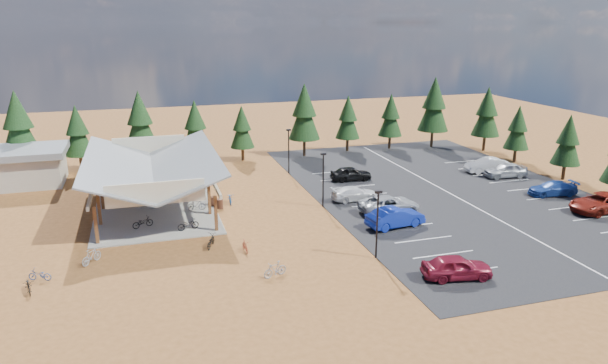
# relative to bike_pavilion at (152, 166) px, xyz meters

# --- Properties ---
(ground) EXTENTS (140.00, 140.00, 0.00)m
(ground) POSITION_rel_bike_pavilion_xyz_m (10.00, -7.00, -3.82)
(ground) COLOR brown
(ground) RESTS_ON ground
(asphalt_lot) EXTENTS (27.00, 44.00, 0.04)m
(asphalt_lot) POSITION_rel_bike_pavilion_xyz_m (28.50, -4.00, -3.80)
(asphalt_lot) COLOR black
(asphalt_lot) RESTS_ON ground
(concrete_pad) EXTENTS (10.60, 18.60, 0.10)m
(concrete_pad) POSITION_rel_bike_pavilion_xyz_m (0.00, 0.00, -3.77)
(concrete_pad) COLOR gray
(concrete_pad) RESTS_ON ground
(bike_pavilion) EXTENTS (11.65, 19.40, 4.97)m
(bike_pavilion) POSITION_rel_bike_pavilion_xyz_m (0.00, 0.00, 0.00)
(bike_pavilion) COLOR #4E2F16
(bike_pavilion) RESTS_ON concrete_pad
(outbuilding) EXTENTS (11.00, 7.00, 3.90)m
(outbuilding) POSITION_rel_bike_pavilion_xyz_m (-14.00, 11.00, -1.80)
(outbuilding) COLOR #ADA593
(outbuilding) RESTS_ON ground
(lamp_post_0) EXTENTS (0.50, 0.25, 5.14)m
(lamp_post_0) POSITION_rel_bike_pavilion_xyz_m (15.00, -17.00, -0.85)
(lamp_post_0) COLOR black
(lamp_post_0) RESTS_ON ground
(lamp_post_1) EXTENTS (0.50, 0.25, 5.14)m
(lamp_post_1) POSITION_rel_bike_pavilion_xyz_m (15.00, -5.00, -0.85)
(lamp_post_1) COLOR black
(lamp_post_1) RESTS_ON ground
(lamp_post_2) EXTENTS (0.50, 0.25, 5.14)m
(lamp_post_2) POSITION_rel_bike_pavilion_xyz_m (15.00, 7.00, -0.85)
(lamp_post_2) COLOR black
(lamp_post_2) RESTS_ON ground
(trash_bin_0) EXTENTS (0.60, 0.60, 0.90)m
(trash_bin_0) POSITION_rel_bike_pavilion_xyz_m (5.11, -1.91, -3.37)
(trash_bin_0) COLOR #412417
(trash_bin_0) RESTS_ON ground
(trash_bin_1) EXTENTS (0.60, 0.60, 0.90)m
(trash_bin_1) POSITION_rel_bike_pavilion_xyz_m (5.72, -2.76, -3.37)
(trash_bin_1) COLOR #412417
(trash_bin_1) RESTS_ON ground
(pine_0) EXTENTS (4.09, 4.09, 9.54)m
(pine_0) POSITION_rel_bike_pavilion_xyz_m (-13.61, 15.25, 2.00)
(pine_0) COLOR #382314
(pine_0) RESTS_ON ground
(pine_1) EXTENTS (3.27, 3.27, 7.63)m
(pine_1) POSITION_rel_bike_pavilion_xyz_m (-7.67, 15.43, 0.83)
(pine_1) COLOR #382314
(pine_1) RESTS_ON ground
(pine_2) EXTENTS (3.84, 3.84, 8.95)m
(pine_2) POSITION_rel_bike_pavilion_xyz_m (-0.75, 15.87, 1.64)
(pine_2) COLOR #382314
(pine_2) RESTS_ON ground
(pine_3) EXTENTS (3.34, 3.34, 7.79)m
(pine_3) POSITION_rel_bike_pavilion_xyz_m (5.52, 14.47, 0.93)
(pine_3) COLOR #382314
(pine_3) RESTS_ON ground
(pine_4) EXTENTS (2.95, 2.95, 6.87)m
(pine_4) POSITION_rel_bike_pavilion_xyz_m (11.17, 14.67, 0.36)
(pine_4) COLOR #382314
(pine_4) RESTS_ON ground
(pine_5) EXTENTS (4.00, 4.00, 9.31)m
(pine_5) POSITION_rel_bike_pavilion_xyz_m (19.16, 14.63, 1.86)
(pine_5) COLOR #382314
(pine_5) RESTS_ON ground
(pine_6) EXTENTS (3.20, 3.20, 7.46)m
(pine_6) POSITION_rel_bike_pavilion_xyz_m (25.42, 15.52, 0.73)
(pine_6) COLOR #382314
(pine_6) RESTS_ON ground
(pine_7) EXTENTS (3.21, 3.21, 7.48)m
(pine_7) POSITION_rel_bike_pavilion_xyz_m (31.49, 15.31, 0.74)
(pine_7) COLOR #382314
(pine_7) RESTS_ON ground
(pine_8) EXTENTS (4.13, 4.13, 9.63)m
(pine_8) POSITION_rel_bike_pavilion_xyz_m (37.49, 14.52, 2.06)
(pine_8) COLOR #382314
(pine_8) RESTS_ON ground
(pine_11) EXTENTS (3.08, 3.08, 7.18)m
(pine_11) POSITION_rel_bike_pavilion_xyz_m (43.12, -4.00, 0.56)
(pine_11) COLOR #382314
(pine_11) RESTS_ON ground
(pine_12) EXTENTS (3.00, 3.00, 7.00)m
(pine_12) POSITION_rel_bike_pavilion_xyz_m (43.03, 4.12, 0.44)
(pine_12) COLOR #382314
(pine_12) RESTS_ON ground
(pine_13) EXTENTS (3.67, 3.67, 8.55)m
(pine_13) POSITION_rel_bike_pavilion_xyz_m (43.10, 10.58, 1.40)
(pine_13) COLOR #382314
(pine_13) RESTS_ON ground
(bike_0) EXTENTS (1.86, 1.17, 0.92)m
(bike_0) POSITION_rel_bike_pavilion_xyz_m (-1.18, -5.97, -3.26)
(bike_0) COLOR black
(bike_0) RESTS_ON concrete_pad
(bike_1) EXTENTS (1.77, 0.80, 1.03)m
(bike_1) POSITION_rel_bike_pavilion_xyz_m (-0.94, -1.33, -3.21)
(bike_1) COLOR gray
(bike_1) RESTS_ON concrete_pad
(bike_2) EXTENTS (1.79, 1.09, 0.89)m
(bike_2) POSITION_rel_bike_pavilion_xyz_m (-1.17, 3.73, -3.28)
(bike_2) COLOR #2556A0
(bike_2) RESTS_ON concrete_pad
(bike_3) EXTENTS (1.60, 0.78, 0.93)m
(bike_3) POSITION_rel_bike_pavilion_xyz_m (-1.66, 6.24, -3.26)
(bike_3) COLOR maroon
(bike_3) RESTS_ON concrete_pad
(bike_4) EXTENTS (1.91, 1.09, 0.95)m
(bike_4) POSITION_rel_bike_pavilion_xyz_m (2.38, -7.59, -3.25)
(bike_4) COLOR black
(bike_4) RESTS_ON concrete_pad
(bike_5) EXTENTS (1.76, 0.75, 1.03)m
(bike_5) POSITION_rel_bike_pavilion_xyz_m (3.54, -2.89, -3.21)
(bike_5) COLOR gray
(bike_5) RESTS_ON concrete_pad
(bike_6) EXTENTS (1.73, 0.77, 0.88)m
(bike_6) POSITION_rel_bike_pavilion_xyz_m (1.81, 2.08, -3.28)
(bike_6) COLOR navy
(bike_6) RESTS_ON concrete_pad
(bike_7) EXTENTS (1.58, 0.70, 0.92)m
(bike_7) POSITION_rel_bike_pavilion_xyz_m (3.04, 7.29, -3.27)
(bike_7) COLOR maroon
(bike_7) RESTS_ON concrete_pad
(bike_8) EXTENTS (1.02, 1.86, 0.92)m
(bike_8) POSITION_rel_bike_pavilion_xyz_m (-8.33, -15.42, -3.36)
(bike_8) COLOR black
(bike_8) RESTS_ON ground
(bike_9) EXTENTS (1.57, 1.76, 1.11)m
(bike_9) POSITION_rel_bike_pavilion_xyz_m (-4.80, -11.97, -3.27)
(bike_9) COLOR #9DA1A6
(bike_9) RESTS_ON ground
(bike_10) EXTENTS (1.65, 1.05, 0.82)m
(bike_10) POSITION_rel_bike_pavilion_xyz_m (-7.92, -13.83, -3.41)
(bike_10) COLOR navy
(bike_10) RESTS_ON ground
(bike_11) EXTENTS (0.52, 1.53, 0.91)m
(bike_11) POSITION_rel_bike_pavilion_xyz_m (6.06, -13.13, -3.37)
(bike_11) COLOR maroon
(bike_11) RESTS_ON ground
(bike_12) EXTENTS (1.29, 2.00, 0.99)m
(bike_12) POSITION_rel_bike_pavilion_xyz_m (3.72, -11.54, -3.33)
(bike_12) COLOR black
(bike_12) RESTS_ON ground
(bike_13) EXTENTS (1.85, 1.06, 1.07)m
(bike_13) POSITION_rel_bike_pavilion_xyz_m (7.20, -17.84, -3.29)
(bike_13) COLOR gray
(bike_13) RESTS_ON ground
(bike_14) EXTENTS (0.84, 1.96, 1.00)m
(bike_14) POSITION_rel_bike_pavilion_xyz_m (6.87, -1.54, -3.32)
(bike_14) COLOR #164A9D
(bike_14) RESTS_ON ground
(car_0) EXTENTS (4.94, 2.70, 1.59)m
(car_0) POSITION_rel_bike_pavilion_xyz_m (18.78, -21.61, -2.99)
(car_0) COLOR maroon
(car_0) RESTS_ON asphalt_lot
(car_1) EXTENTS (5.27, 2.50, 1.67)m
(car_1) POSITION_rel_bike_pavilion_xyz_m (19.09, -11.76, -2.95)
(car_1) COLOR #12289C
(car_1) RESTS_ON asphalt_lot
(car_2) EXTENTS (5.58, 2.64, 1.54)m
(car_2) POSITION_rel_bike_pavilion_xyz_m (20.13, -8.40, -3.01)
(car_2) COLOR #9EA1A6
(car_2) RESTS_ON asphalt_lot
(car_3) EXTENTS (4.66, 2.00, 1.34)m
(car_3) POSITION_rel_bike_pavilion_xyz_m (18.50, -4.18, -3.12)
(car_3) COLOR silver
(car_3) RESTS_ON asphalt_lot
(car_4) EXTENTS (4.56, 2.09, 1.52)m
(car_4) POSITION_rel_bike_pavilion_xyz_m (20.70, 2.32, -3.03)
(car_4) COLOR black
(car_4) RESTS_ON asphalt_lot
(car_6) EXTENTS (6.28, 3.53, 1.66)m
(car_6) POSITION_rel_bike_pavilion_xyz_m (38.55, -13.65, -2.96)
(car_6) COLOR maroon
(car_6) RESTS_ON asphalt_lot
(car_7) EXTENTS (5.02, 2.66, 1.39)m
(car_7) POSITION_rel_bike_pavilion_xyz_m (37.85, -8.46, -3.09)
(car_7) COLOR #1E4093
(car_7) RESTS_ON asphalt_lot
(car_8) EXTENTS (4.86, 2.24, 1.61)m
(car_8) POSITION_rel_bike_pavilion_xyz_m (37.52, -1.51, -2.98)
(car_8) COLOR #A3A7AC
(car_8) RESTS_ON asphalt_lot
(car_9) EXTENTS (5.17, 2.38, 1.64)m
(car_9) POSITION_rel_bike_pavilion_xyz_m (36.83, 0.85, -2.96)
(car_9) COLOR silver
(car_9) RESTS_ON asphalt_lot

